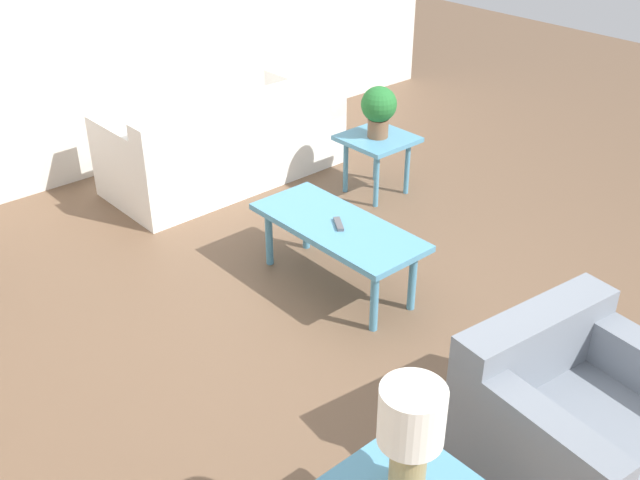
{
  "coord_description": "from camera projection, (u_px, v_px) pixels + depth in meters",
  "views": [
    {
      "loc": [
        -2.61,
        2.75,
        2.72
      ],
      "look_at": [
        0.2,
        0.28,
        0.55
      ],
      "focal_mm": 42.0,
      "sensor_mm": 36.0,
      "label": 1
    }
  ],
  "objects": [
    {
      "name": "potted_plant",
      "position": [
        379.0,
        108.0,
        5.74
      ],
      "size": [
        0.28,
        0.28,
        0.4
      ],
      "color": "brown",
      "rests_on": "side_table_plant"
    },
    {
      "name": "wall_right",
      "position": [
        108.0,
        6.0,
        5.94
      ],
      "size": [
        0.12,
        7.2,
        2.7
      ],
      "color": "silver",
      "rests_on": "ground_plane"
    },
    {
      "name": "side_table_plant",
      "position": [
        377.0,
        145.0,
        5.89
      ],
      "size": [
        0.52,
        0.52,
        0.48
      ],
      "color": "teal",
      "rests_on": "ground_plane"
    },
    {
      "name": "coffee_table",
      "position": [
        338.0,
        231.0,
        4.71
      ],
      "size": [
        1.18,
        0.51,
        0.46
      ],
      "color": "teal",
      "rests_on": "ground_plane"
    },
    {
      "name": "sofa",
      "position": [
        228.0,
        146.0,
        6.16
      ],
      "size": [
        0.89,
        1.96,
        0.8
      ],
      "rotation": [
        0.0,
        0.0,
        1.58
      ],
      "color": "white",
      "rests_on": "ground_plane"
    },
    {
      "name": "remote_control",
      "position": [
        339.0,
        224.0,
        4.66
      ],
      "size": [
        0.16,
        0.12,
        0.02
      ],
      "color": "#4C4C51",
      "rests_on": "coffee_table"
    },
    {
      "name": "table_lamp",
      "position": [
        411.0,
        428.0,
        2.68
      ],
      "size": [
        0.25,
        0.25,
        0.49
      ],
      "color": "#997F4C",
      "rests_on": "side_table_lamp"
    },
    {
      "name": "armchair",
      "position": [
        574.0,
        422.0,
        3.41
      ],
      "size": [
        0.97,
        1.0,
        0.74
      ],
      "rotation": [
        0.0,
        0.0,
        -1.69
      ],
      "color": "slate",
      "rests_on": "ground_plane"
    },
    {
      "name": "ground_plane",
      "position": [
        375.0,
        314.0,
        4.63
      ],
      "size": [
        14.0,
        14.0,
        0.0
      ],
      "primitive_type": "plane",
      "color": "brown"
    }
  ]
}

